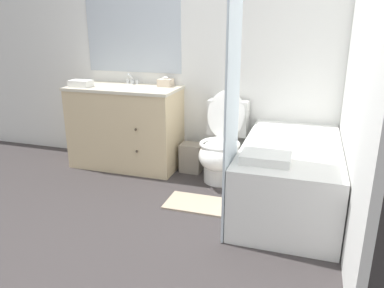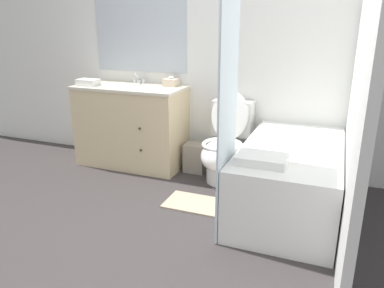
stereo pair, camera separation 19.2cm
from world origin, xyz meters
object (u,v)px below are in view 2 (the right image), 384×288
sink_faucet (139,80)px  wastebasket (195,158)px  toilet (225,148)px  tissue_box (171,82)px  bath_mat (196,204)px  bath_towel_folded (262,159)px  hand_towel_folded (88,82)px  bathtub (290,178)px  vanity_cabinet (132,125)px

sink_faucet → wastebasket: size_ratio=0.47×
toilet → tissue_box: bearing=160.0°
wastebasket → tissue_box: tissue_box is taller
wastebasket → bath_mat: bearing=-68.4°
bath_towel_folded → toilet: bearing=121.3°
bath_towel_folded → hand_towel_folded: bearing=158.3°
toilet → bath_towel_folded: toilet is taller
sink_faucet → bathtub: (1.75, -0.66, -0.62)m
sink_faucet → hand_towel_folded: size_ratio=0.64×
sink_faucet → tissue_box: size_ratio=1.00×
hand_towel_folded → bath_mat: (1.44, -0.55, -0.89)m
sink_faucet → tissue_box: (0.40, -0.03, 0.01)m
sink_faucet → wastebasket: bearing=-12.2°
sink_faucet → bath_towel_folded: (1.59, -1.13, -0.32)m
vanity_cabinet → bathtub: (1.75, -0.46, -0.16)m
hand_towel_folded → toilet: bearing=1.6°
hand_towel_folded → bathtub: bearing=-8.7°
vanity_cabinet → toilet: size_ratio=1.33×
vanity_cabinet → bath_towel_folded: size_ratio=3.31×
vanity_cabinet → wastebasket: vanity_cabinet is taller
tissue_box → hand_towel_folded: size_ratio=0.64×
sink_faucet → bath_towel_folded: bearing=-35.3°
hand_towel_folded → vanity_cabinet: bearing=16.5°
sink_faucet → bath_mat: (1.01, -0.88, -0.89)m
bath_mat → wastebasket: bearing=111.6°
bath_towel_folded → bath_mat: bath_towel_folded is taller
sink_faucet → bath_towel_folded: size_ratio=0.41×
wastebasket → bath_towel_folded: size_ratio=0.86×
toilet → hand_towel_folded: hand_towel_folded is taller
sink_faucet → toilet: size_ratio=0.16×
wastebasket → bath_towel_folded: 1.38m
wastebasket → bath_mat: wastebasket is taller
hand_towel_folded → bath_mat: size_ratio=0.41×
hand_towel_folded → bath_towel_folded: size_ratio=0.63×
bathtub → sink_faucet: bearing=159.5°
toilet → bath_mat: (-0.07, -0.60, -0.33)m
bath_towel_folded → bath_mat: size_ratio=0.65×
vanity_cabinet → bath_mat: size_ratio=2.15×
bath_mat → vanity_cabinet: bearing=146.1°
vanity_cabinet → bathtub: size_ratio=0.79×
bathtub → tissue_box: tissue_box is taller
bath_towel_folded → bath_mat: bearing=156.7°
wastebasket → tissue_box: (-0.32, 0.12, 0.76)m
vanity_cabinet → sink_faucet: (-0.00, 0.20, 0.46)m
bathtub → wastebasket: size_ratio=4.88×
vanity_cabinet → tissue_box: tissue_box is taller
vanity_cabinet → sink_faucet: size_ratio=8.17×
sink_faucet → toilet: bearing=-14.5°
tissue_box → bath_towel_folded: size_ratio=0.40×
sink_faucet → tissue_box: bearing=-4.9°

